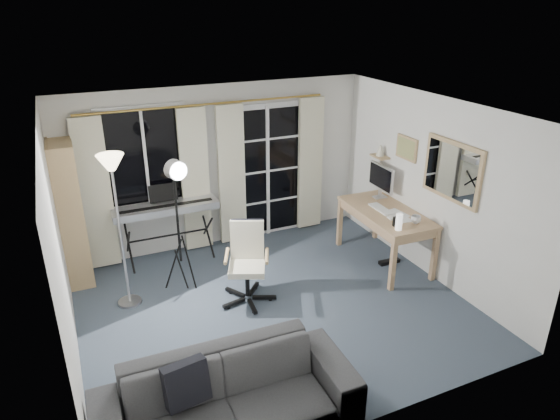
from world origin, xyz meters
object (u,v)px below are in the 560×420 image
Objects in this scene: office_chair at (247,255)px; sofa at (227,389)px; keyboard_piano at (166,209)px; studio_light at (177,186)px; torchiere_lamp at (114,187)px; bookshelf at (69,215)px; monitor at (381,178)px; desk at (386,217)px; mug at (416,219)px.

office_chair is 0.44× the size of sofa.
studio_light reaches higher than keyboard_piano.
torchiere_lamp is at bearing 162.35° from studio_light.
bookshelf is 1.65m from studio_light.
office_chair is at bearing -165.90° from monitor.
desk is (4.00, -1.38, -0.21)m from bookshelf.
office_chair is at bearing 168.29° from mug.
desk is at bearing -18.06° from bookshelf.
keyboard_piano is 3.09m from monitor.
torchiere_lamp is 1.28× the size of desk.
torchiere_lamp reaches higher than office_chair.
keyboard_piano reaches higher than office_chair.
sofa is at bearing -114.33° from studio_light.
sofa reaches higher than desk.
keyboard_piano is at bearing 165.99° from monitor.
bookshelf is at bearing 162.76° from desk.
torchiere_lamp is 1.92× the size of office_chair.
sofa is (-0.23, -3.25, -0.35)m from keyboard_piano.
keyboard_piano reaches higher than desk.
monitor is (0.20, 0.45, 0.40)m from desk.
studio_light is at bearing -89.67° from keyboard_piano.
keyboard_piano is (0.71, 0.88, -0.75)m from torchiere_lamp.
bookshelf reaches higher than sofa.
torchiere_lamp is 1.36m from keyboard_piano.
bookshelf is at bearing 167.18° from office_chair.
keyboard_piano reaches higher than mug.
studio_light is 2.90m from desk.
sofa is at bearing -72.29° from bookshelf.
office_chair is at bearing 66.09° from sofa.
monitor reaches higher than office_chair.
office_chair reaches higher than sofa.
desk is 0.66× the size of sofa.
bookshelf is 1.27× the size of desk.
monitor is at bearing 38.81° from sofa.
office_chair is 2.24m from mug.
bookshelf is at bearing 118.28° from torchiere_lamp.
keyboard_piano is (1.24, -0.09, -0.11)m from bookshelf.
torchiere_lamp is 14.81× the size of mug.
monitor is (2.97, 0.03, -0.35)m from studio_light.
keyboard_piano is 3.38m from mug.
bookshelf is 1.06× the size of studio_light.
studio_light is 1.20× the size of desk.
bookshelf is at bearing 169.29° from monitor.
monitor is 0.98m from mug.
studio_light reaches higher than mug.
monitor is 0.25× the size of sofa.
torchiere_lamp is at bearing 165.88° from mug.
studio_light reaches higher than office_chair.
desk is 2.63× the size of monitor.
sofa is at bearing -93.23° from keyboard_piano.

